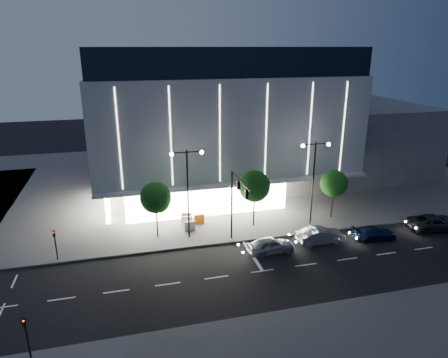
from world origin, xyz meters
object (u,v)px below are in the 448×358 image
barrier_a (186,217)px  barrier_c (199,219)px  barrier_d (190,226)px  ped_signal_far (55,242)px  traffic_mast (236,197)px  tree_right (334,185)px  car_fourth (435,222)px  ped_signal_near (26,334)px  car_lead (271,245)px  tree_left (156,199)px  street_lamp_west (188,181)px  car_second (321,235)px  car_third (375,233)px  tree_mid (255,188)px  barrier_b (187,221)px  street_lamp_east (314,171)px

barrier_a → barrier_c: (1.25, -0.73, 0.00)m
barrier_c → barrier_d: 1.92m
ped_signal_far → traffic_mast: bearing=-4.1°
tree_right → barrier_c: 14.94m
tree_right → ped_signal_far: bearing=-174.9°
traffic_mast → car_fourth: (20.98, -1.57, -4.25)m
ped_signal_near → car_lead: (18.77, 8.84, -1.14)m
ped_signal_far → tree_left: 9.61m
street_lamp_west → barrier_c: (1.57, 2.91, -5.31)m
ped_signal_far → barrier_a: size_ratio=2.73×
tree_left → car_second: size_ratio=1.23×
car_third → ped_signal_near: bearing=111.3°
tree_mid → tree_right: 9.01m
ped_signal_near → barrier_d: 19.42m
barrier_a → street_lamp_west: bearing=-79.8°
ped_signal_far → barrier_d: bearing=13.6°
barrier_b → barrier_a: bearing=90.6°
barrier_b → tree_left: bearing=-145.5°
traffic_mast → car_third: bearing=-8.1°
traffic_mast → car_second: size_ratio=1.52×
street_lamp_west → car_fourth: size_ratio=1.61×
tree_left → car_lead: bearing=-30.2°
tree_left → car_third: (20.63, -5.63, -3.41)m
tree_left → traffic_mast: bearing=-27.8°
tree_right → barrier_a: bearing=170.5°
traffic_mast → ped_signal_far: 16.35m
barrier_b → barrier_c: 1.33m
barrier_d → car_second: bearing=-26.3°
street_lamp_east → tree_mid: 6.27m
ped_signal_near → car_second: bearing=21.5°
street_lamp_west → ped_signal_near: 18.52m
car_second → street_lamp_west: bearing=70.9°
tree_mid → tree_left: bearing=-180.0°
car_fourth → tree_mid: bearing=79.3°
tree_mid → car_second: (5.09, -5.04, -3.57)m
ped_signal_near → tree_right: tree_right is taller
car_fourth → barrier_b: bearing=79.7°
ped_signal_near → car_second: size_ratio=0.65×
car_second → barrier_a: 14.07m
ped_signal_near → car_fourth: 38.14m
traffic_mast → tree_right: size_ratio=1.28×
street_lamp_east → barrier_c: street_lamp_east is taller
car_lead → car_second: (5.35, 0.63, 0.02)m
tree_right → car_fourth: (8.96, -5.26, -3.11)m
street_lamp_west → tree_left: bearing=161.1°
tree_left → tree_mid: size_ratio=0.93×
tree_left → car_fourth: size_ratio=1.03×
street_lamp_east → tree_mid: bearing=170.3°
street_lamp_west → barrier_b: 6.00m
car_third → street_lamp_west: bearing=80.0°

